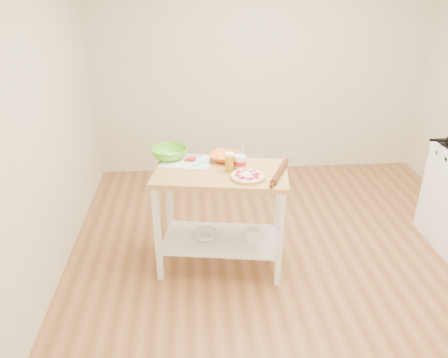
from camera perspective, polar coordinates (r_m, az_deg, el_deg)
room_shell at (r=3.23m, az=11.11°, el=7.10°), size 4.04×4.54×2.74m
prep_island at (r=3.60m, az=-0.42°, el=-2.68°), size 1.14×0.74×0.90m
pizza at (r=3.37m, az=3.11°, el=0.38°), size 0.27×0.27×0.04m
cutting_board at (r=3.67m, az=-5.03°, el=2.35°), size 0.45×0.37×0.04m
spatula at (r=3.59m, az=-3.10°, el=2.02°), size 0.14×0.09×0.01m
knife at (r=3.75m, az=-5.44°, el=3.02°), size 0.27×0.05×0.01m
orange_bowl at (r=3.67m, az=0.09°, el=2.89°), size 0.31×0.31×0.06m
green_bowl at (r=3.73m, az=-7.16°, el=3.35°), size 0.40×0.40×0.10m
beer_pint at (r=3.46m, az=0.72°, el=2.24°), size 0.08×0.08×0.15m
yogurt_tub at (r=3.50m, az=2.09°, el=2.17°), size 0.10×0.10×0.21m
rolling_pin at (r=3.44m, az=7.28°, el=0.89°), size 0.22×0.40×0.05m
shelf_glass_bowl at (r=3.79m, az=-2.47°, el=-7.33°), size 0.28×0.28×0.06m
shelf_bin at (r=3.76m, az=3.83°, el=-7.22°), size 0.12×0.12×0.11m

